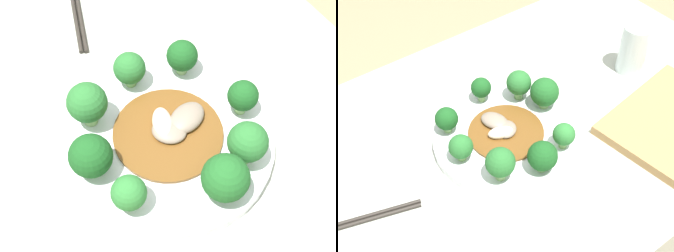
{
  "view_description": "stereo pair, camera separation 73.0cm",
  "coord_description": "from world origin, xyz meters",
  "views": [
    {
      "loc": [
        -0.24,
        0.17,
        1.24
      ],
      "look_at": [
        0.05,
        0.01,
        0.75
      ],
      "focal_mm": 50.0,
      "sensor_mm": 36.0,
      "label": 1
    },
    {
      "loc": [
        0.4,
        0.49,
        1.39
      ],
      "look_at": [
        0.05,
        0.01,
        0.75
      ],
      "focal_mm": 50.0,
      "sensor_mm": 36.0,
      "label": 2
    }
  ],
  "objects": [
    {
      "name": "plate",
      "position": [
        0.05,
        0.01,
        0.72
      ],
      "size": [
        0.28,
        0.28,
        0.02
      ],
      "color": "silver",
      "rests_on": "table"
    },
    {
      "name": "broccoli_northwest",
      "position": [
        -0.02,
        0.09,
        0.77
      ],
      "size": [
        0.04,
        0.04,
        0.05
      ],
      "color": "#7AAD5B",
      "rests_on": "plate"
    },
    {
      "name": "broccoli_southwest",
      "position": [
        -0.03,
        -0.06,
        0.77
      ],
      "size": [
        0.05,
        0.05,
        0.07
      ],
      "color": "#70A356",
      "rests_on": "plate"
    },
    {
      "name": "broccoli_south",
      "position": [
        0.03,
        -0.1,
        0.77
      ],
      "size": [
        0.04,
        0.04,
        0.05
      ],
      "color": "#89B76B",
      "rests_on": "plate"
    },
    {
      "name": "broccoli_southeast",
      "position": [
        0.13,
        -0.06,
        0.76
      ],
      "size": [
        0.04,
        0.04,
        0.05
      ],
      "color": "#89B76B",
      "rests_on": "plate"
    },
    {
      "name": "broccoli_west",
      "position": [
        -0.06,
        -0.01,
        0.77
      ],
      "size": [
        0.06,
        0.06,
        0.07
      ],
      "color": "#89B76B",
      "rests_on": "plate"
    },
    {
      "name": "broccoli_northeast",
      "position": [
        0.12,
        0.08,
        0.77
      ],
      "size": [
        0.05,
        0.05,
        0.07
      ],
      "color": "#89B76B",
      "rests_on": "plate"
    },
    {
      "name": "broccoli_north",
      "position": [
        0.05,
        0.11,
        0.77
      ],
      "size": [
        0.05,
        0.05,
        0.06
      ],
      "color": "#89B76B",
      "rests_on": "plate"
    },
    {
      "name": "broccoli_east",
      "position": [
        0.15,
        0.01,
        0.77
      ],
      "size": [
        0.04,
        0.04,
        0.05
      ],
      "color": "#7AAD5B",
      "rests_on": "plate"
    },
    {
      "name": "stirfry_center",
      "position": [
        0.05,
        0.0,
        0.74
      ],
      "size": [
        0.14,
        0.14,
        0.02
      ],
      "color": "brown",
      "rests_on": "plate"
    },
    {
      "name": "chopsticks",
      "position": [
        0.36,
        0.0,
        0.72
      ],
      "size": [
        0.22,
        0.09,
        0.01
      ],
      "color": "#2D2823",
      "rests_on": "table"
    }
  ]
}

